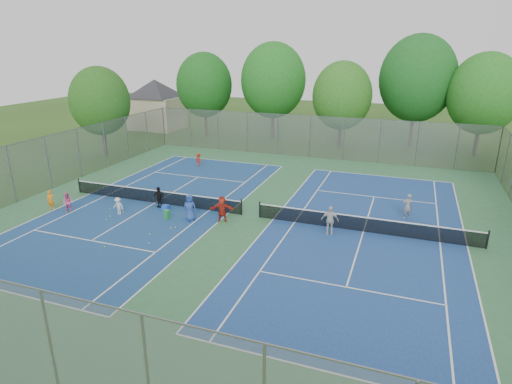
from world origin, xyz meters
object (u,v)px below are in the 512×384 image
net_right (364,225)px  ball_hopper (167,215)px  ball_crate (166,208)px  net_left (155,197)px  instructor (408,206)px

net_right → ball_hopper: net_right is taller
ball_crate → ball_hopper: size_ratio=0.67×
net_left → ball_crate: 1.66m
net_right → ball_crate: 12.66m
net_left → ball_hopper: 3.16m
ball_crate → instructor: bearing=14.6°
net_left → ball_crate: size_ratio=32.87×
net_left → net_right: size_ratio=1.00×
net_right → ball_crate: (-12.63, -0.89, -0.29)m
net_left → ball_crate: (1.37, -0.89, -0.29)m
net_left → net_right: 14.00m
net_right → instructor: 3.77m
ball_hopper → instructor: (13.99, 5.18, 0.52)m
ball_crate → instructor: 15.40m
ball_crate → instructor: instructor is taller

